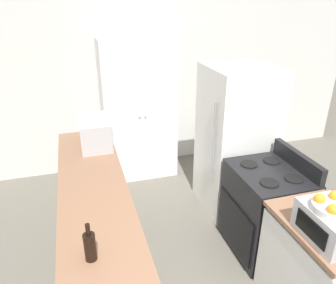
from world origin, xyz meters
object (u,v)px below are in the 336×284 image
(pantry_cabinet, at_px, (138,110))
(wine_bottle, at_px, (90,246))
(fruit_bowl, at_px, (332,206))
(toaster_oven, at_px, (330,225))
(microwave, at_px, (95,132))
(stove, at_px, (265,210))
(refrigerator, at_px, (236,141))

(pantry_cabinet, relative_size, wine_bottle, 7.07)
(wine_bottle, distance_m, fruit_bowl, 1.60)
(toaster_oven, height_order, fruit_bowl, fruit_bowl)
(toaster_oven, bearing_deg, pantry_cabinet, 104.70)
(microwave, bearing_deg, stove, -34.84)
(stove, relative_size, fruit_bowl, 3.93)
(wine_bottle, bearing_deg, fruit_bowl, -9.33)
(pantry_cabinet, xyz_separation_m, microwave, (-0.66, -0.86, 0.09))
(stove, xyz_separation_m, toaster_oven, (-0.14, -0.93, 0.56))
(refrigerator, bearing_deg, pantry_cabinet, 129.82)
(stove, distance_m, refrigerator, 0.91)
(microwave, height_order, fruit_bowl, fruit_bowl)
(stove, distance_m, toaster_oven, 1.09)
(stove, bearing_deg, wine_bottle, -159.12)
(toaster_oven, relative_size, fruit_bowl, 1.55)
(refrigerator, bearing_deg, microwave, 170.54)
(microwave, xyz_separation_m, wine_bottle, (-0.19, -1.74, -0.05))
(pantry_cabinet, relative_size, refrigerator, 1.12)
(refrigerator, relative_size, toaster_oven, 4.15)
(pantry_cabinet, height_order, stove, pantry_cabinet)
(pantry_cabinet, distance_m, fruit_bowl, 2.95)
(stove, bearing_deg, refrigerator, 86.60)
(fruit_bowl, bearing_deg, refrigerator, 83.21)
(microwave, distance_m, toaster_oven, 2.45)
(stove, xyz_separation_m, microwave, (-1.55, 1.08, 0.60))
(stove, height_order, fruit_bowl, fruit_bowl)
(pantry_cabinet, bearing_deg, toaster_oven, -75.30)
(pantry_cabinet, distance_m, wine_bottle, 2.73)
(stove, xyz_separation_m, refrigerator, (0.05, 0.81, 0.41))
(pantry_cabinet, height_order, toaster_oven, pantry_cabinet)
(fruit_bowl, bearing_deg, microwave, 124.82)
(toaster_oven, bearing_deg, microwave, 125.14)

